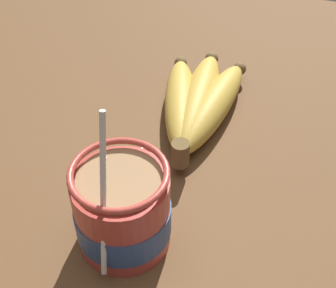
# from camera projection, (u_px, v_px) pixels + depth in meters

# --- Properties ---
(table) EXTENTS (1.01, 1.01, 0.03)m
(table) POSITION_uv_depth(u_px,v_px,m) (185.00, 200.00, 0.51)
(table) COLOR brown
(table) RESTS_ON ground
(coffee_mug) EXTENTS (0.13, 0.09, 0.17)m
(coffee_mug) POSITION_uv_depth(u_px,v_px,m) (123.00, 209.00, 0.43)
(coffee_mug) COLOR #B23D33
(coffee_mug) RESTS_ON table
(banana_bunch) EXTENTS (0.22, 0.12, 0.04)m
(banana_bunch) POSITION_uv_depth(u_px,v_px,m) (198.00, 103.00, 0.58)
(banana_bunch) COLOR brown
(banana_bunch) RESTS_ON table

